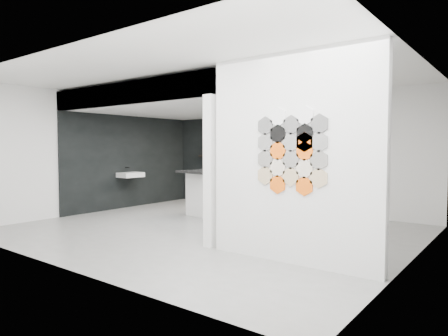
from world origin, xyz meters
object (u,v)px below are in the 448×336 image
Objects in this scene: glass_vase at (290,154)px; glass_bowl at (290,155)px; wall_basin at (131,175)px; utensil_cup at (212,153)px; kettle at (272,153)px; bottle_dark at (233,152)px; partition_panel at (292,158)px; stockpot at (206,152)px; kitchen_island at (221,194)px.

glass_bowl is at bearing 0.00° from glass_vase.
utensil_cup is at bearing 64.96° from wall_basin.
bottle_dark reaches higher than kettle.
bottle_dark is at bearing 0.00° from utensil_cup.
partition_panel is 5.78m from wall_basin.
glass_vase is at bearing -13.95° from kettle.
stockpot is 2.64m from glass_bowl.
partition_panel is at bearing -45.71° from bottle_dark.
glass_bowl is 0.85× the size of glass_vase.
kettle reaches higher than utensil_cup.
kitchen_island is 9.20× the size of stockpot.
glass_vase is at bearing 118.23° from partition_panel.
partition_panel is 15.30× the size of bottle_dark.
stockpot is at bearing 180.00° from glass_vase.
kitchen_island is 2.79m from stockpot.
wall_basin is at bearing -148.65° from glass_vase.
kettle reaches higher than glass_bowl.
bottle_dark reaches higher than glass_bowl.
partition_panel is at bearing -70.23° from kettle.
utensil_cup is at bearing 166.05° from kettle.
utensil_cup is (0.22, 0.00, -0.04)m from stockpot.
glass_vase is (0.72, 1.81, 0.87)m from kitchen_island.
glass_bowl is 0.66× the size of bottle_dark.
wall_basin is at bearing -129.37° from bottle_dark.
kettle is (2.14, 0.00, -0.02)m from stockpot.
kettle is at bearing 180.00° from glass_bowl.
glass_bowl is (2.64, 0.00, -0.05)m from stockpot.
wall_basin is at bearing -148.65° from glass_bowl.
kettle is 0.50m from glass_bowl.
bottle_dark is at bearing 180.00° from glass_vase.
kettle is 1.57× the size of utensil_cup.
partition_panel reaches higher than kitchen_island.
wall_basin is at bearing -164.11° from kitchen_island.
kitchen_island is at bearing 143.65° from partition_panel.
kitchen_island is 18.24× the size of utensil_cup.
utensil_cup is at bearing 180.00° from bottle_dark.
bottle_dark is at bearing 134.29° from partition_panel.
stockpot reaches higher than glass_bowl.
stockpot is (-4.72, 3.87, 0.01)m from partition_panel.
wall_basin is 4.25× the size of glass_vase.
bottle_dark is (-1.70, 0.00, 0.02)m from glass_vase.
wall_basin is 3.28× the size of bottle_dark.
kettle is 1.48× the size of glass_bowl.
stockpot is 1.58× the size of glass_vase.
kitchen_island reaches higher than glass_bowl.
kettle is 1.19m from bottle_dark.
kitchen_island is at bearing -43.27° from stockpot.
kettle is at bearing 180.00° from glass_vase.
utensil_cup is (-2.43, 0.00, 0.01)m from glass_bowl.
glass_vase is (-2.08, 3.87, -0.01)m from partition_panel.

